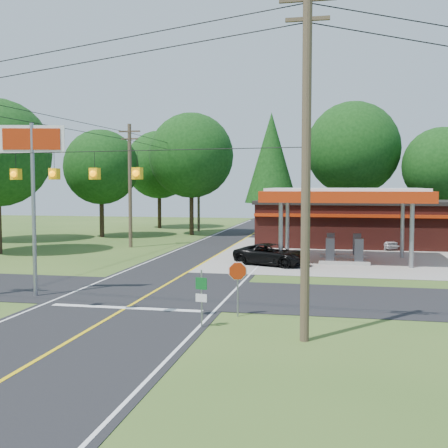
% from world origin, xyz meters
% --- Properties ---
extents(ground, '(120.00, 120.00, 0.00)m').
position_xyz_m(ground, '(0.00, 0.00, 0.00)').
color(ground, '#32541D').
rests_on(ground, ground).
extents(main_highway, '(8.00, 120.00, 0.02)m').
position_xyz_m(main_highway, '(0.00, 0.00, 0.01)').
color(main_highway, black).
rests_on(main_highway, ground).
extents(cross_road, '(70.00, 7.00, 0.02)m').
position_xyz_m(cross_road, '(0.00, 0.00, 0.01)').
color(cross_road, black).
rests_on(cross_road, ground).
extents(lane_center_yellow, '(0.15, 110.00, 0.00)m').
position_xyz_m(lane_center_yellow, '(0.00, 0.00, 0.03)').
color(lane_center_yellow, yellow).
rests_on(lane_center_yellow, main_highway).
extents(gas_canopy, '(10.60, 7.40, 4.88)m').
position_xyz_m(gas_canopy, '(9.00, 13.00, 4.27)').
color(gas_canopy, gray).
rests_on(gas_canopy, ground).
extents(convenience_store, '(16.40, 7.55, 3.80)m').
position_xyz_m(convenience_store, '(10.00, 22.98, 1.92)').
color(convenience_store, '#521D17').
rests_on(convenience_store, ground).
extents(utility_pole_near_right, '(1.80, 0.30, 11.50)m').
position_xyz_m(utility_pole_near_right, '(7.50, -7.00, 5.96)').
color(utility_pole_near_right, '#473828').
rests_on(utility_pole_near_right, ground).
extents(utility_pole_far_left, '(1.80, 0.30, 10.00)m').
position_xyz_m(utility_pole_far_left, '(-8.00, 18.00, 5.20)').
color(utility_pole_far_left, '#473828').
rests_on(utility_pole_far_left, ground).
extents(utility_pole_north, '(0.30, 0.30, 9.50)m').
position_xyz_m(utility_pole_north, '(-6.50, 35.00, 4.75)').
color(utility_pole_north, '#473828').
rests_on(utility_pole_north, ground).
extents(overhead_beacons, '(17.04, 2.04, 1.03)m').
position_xyz_m(overhead_beacons, '(-1.00, -6.00, 6.21)').
color(overhead_beacons, black).
rests_on(overhead_beacons, ground).
extents(treeline_backdrop, '(70.27, 51.59, 13.30)m').
position_xyz_m(treeline_backdrop, '(0.82, 24.01, 7.49)').
color(treeline_backdrop, '#332316').
rests_on(treeline_backdrop, ground).
extents(suv_car, '(6.26, 6.26, 1.35)m').
position_xyz_m(suv_car, '(4.50, 10.00, 0.67)').
color(suv_car, black).
rests_on(suv_car, ground).
extents(sedan_car, '(5.03, 5.03, 1.28)m').
position_xyz_m(sedan_car, '(12.16, 21.00, 0.64)').
color(sedan_car, silver).
rests_on(sedan_car, ground).
extents(big_stop_sign, '(2.86, 0.74, 7.87)m').
position_xyz_m(big_stop_sign, '(-5.00, -2.01, 5.96)').
color(big_stop_sign, gray).
rests_on(big_stop_sign, ground).
extents(octagonal_stop_sign, '(0.73, 0.29, 2.16)m').
position_xyz_m(octagonal_stop_sign, '(4.77, -4.08, 1.60)').
color(octagonal_stop_sign, gray).
rests_on(octagonal_stop_sign, ground).
extents(route_sign_post, '(0.42, 0.12, 2.08)m').
position_xyz_m(route_sign_post, '(3.80, -6.02, 1.23)').
color(route_sign_post, gray).
rests_on(route_sign_post, ground).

